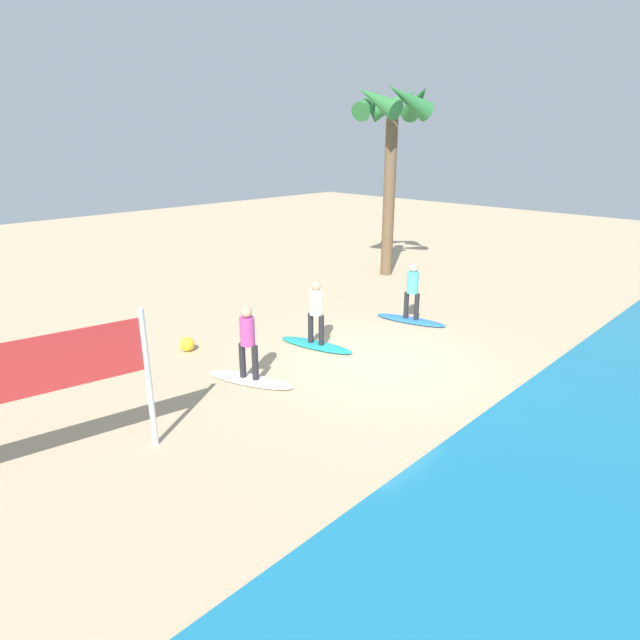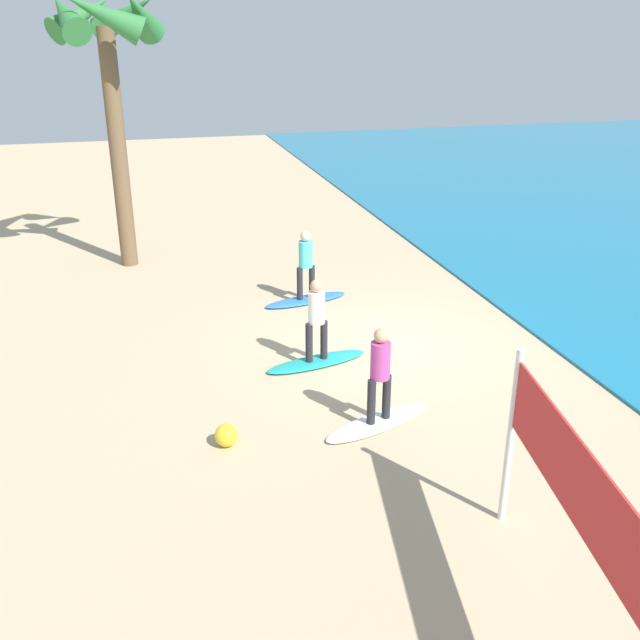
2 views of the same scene
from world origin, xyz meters
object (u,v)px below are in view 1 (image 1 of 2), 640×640
Objects in this scene: surfboard_white at (250,380)px; surfer_white at (248,338)px; palm_tree at (392,122)px; beach_ball at (187,344)px; surfer_teal at (316,308)px; surfer_blue at (413,287)px; surfboard_teal at (316,345)px; surfboard_blue at (411,320)px.

surfer_white is at bearing -20.50° from surfboard_white.
beach_ball is (9.81, 1.29, -5.44)m from palm_tree.
surfer_white is (2.49, 0.41, 0.00)m from surfer_teal.
palm_tree reaches higher than surfer_teal.
beach_ball is (2.47, -2.10, -0.85)m from surfer_teal.
surfer_blue reaches higher than surfboard_white.
surfer_teal is at bearing 139.61° from beach_ball.
palm_tree reaches higher than surfboard_white.
palm_tree is (-7.34, -3.39, 5.58)m from surfboard_teal.
surfboard_blue is at bearing 90.00° from surfer_blue.
surfer_teal is at bearing -113.55° from surfboard_blue.
palm_tree is (-4.02, -3.99, 5.58)m from surfboard_blue.
surfboard_teal is at bearing 0.00° from surfer_teal.
surfer_blue is 6.45m from beach_ball.
surfboard_white is at bearing -93.27° from surfboard_teal.
surfboard_white is 5.68× the size of beach_ball.
surfboard_blue is at bearing 67.56° from surfboard_white.
surfboard_white is (5.80, -0.20, 0.00)m from surfboard_blue.
surfer_white is at bearing -1.94° from surfer_blue.
palm_tree is at bearing 102.25° from surfboard_teal.
surfer_blue is at bearing 67.56° from surfboard_white.
surfboard_white is at bearing 89.68° from beach_ball.
surfboard_blue is 1.28× the size of surfer_teal.
surfer_white is (5.80, -0.20, 0.99)m from surfboard_blue.
surfer_white is 2.65m from beach_ball.
surfer_blue and surfer_teal have the same top height.
surfboard_white is 11.92m from palm_tree.
beach_ball is at bearing -128.29° from surfboard_blue.
surfboard_white is (5.80, -0.20, -0.99)m from surfer_blue.
surfer_teal and surfer_white have the same top height.
surfboard_blue is 1.28× the size of surfer_blue.
surfer_white is at bearing 21.13° from palm_tree.
surfboard_teal is at bearing 24.80° from palm_tree.
surfer_blue is at bearing 67.15° from surfboard_teal.
surfer_white reaches higher than surfboard_blue.
surfer_blue is 1.00× the size of surfer_white.
surfer_blue reaches higher than surfboard_teal.
surfer_teal is at bearing 77.45° from surfboard_teal.
surfboard_teal is at bearing -170.72° from surfer_white.
surfer_white is (5.80, -0.20, 0.00)m from surfer_blue.
palm_tree is at bearing 121.56° from surfboard_blue.
surfboard_blue is at bearing 169.70° from surfer_teal.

